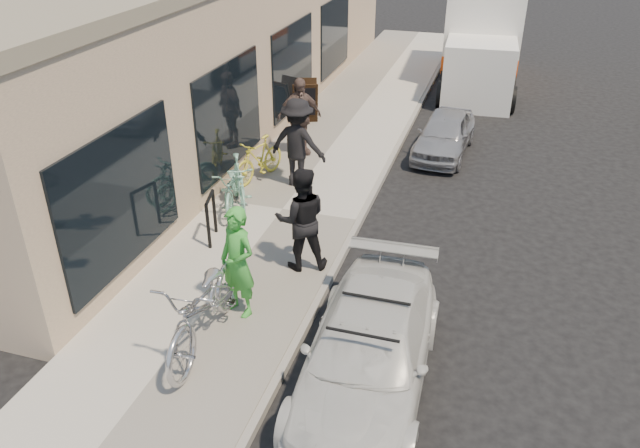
# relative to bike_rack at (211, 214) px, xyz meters

# --- Properties ---
(ground) EXTENTS (120.00, 120.00, 0.00)m
(ground) POSITION_rel_bike_rack_xyz_m (2.79, -1.51, -0.68)
(ground) COLOR black
(ground) RESTS_ON ground
(sidewalk) EXTENTS (3.00, 34.00, 0.15)m
(sidewalk) POSITION_rel_bike_rack_xyz_m (0.79, 1.49, -0.61)
(sidewalk) COLOR #ACA69A
(sidewalk) RESTS_ON ground
(curb) EXTENTS (0.12, 34.00, 0.13)m
(curb) POSITION_rel_bike_rack_xyz_m (2.34, 1.49, -0.62)
(curb) COLOR gray
(curb) RESTS_ON ground
(storefront) EXTENTS (3.60, 20.00, 4.22)m
(storefront) POSITION_rel_bike_rack_xyz_m (-2.45, 6.48, 1.44)
(storefront) COLOR #CCAF8D
(storefront) RESTS_ON ground
(bike_rack) EXTENTS (0.20, 0.61, 0.88)m
(bike_rack) POSITION_rel_bike_rack_xyz_m (0.00, 0.00, 0.00)
(bike_rack) COLOR black
(bike_rack) RESTS_ON sidewalk
(sandwich_board) EXTENTS (0.85, 0.86, 1.09)m
(sandwich_board) POSITION_rel_bike_rack_xyz_m (-0.37, 6.47, 0.03)
(sandwich_board) COLOR black
(sandwich_board) RESTS_ON sidewalk
(sedan_white) EXTENTS (1.72, 3.95, 1.17)m
(sedan_white) POSITION_rel_bike_rack_xyz_m (3.49, -2.63, -0.11)
(sedan_white) COLOR silver
(sedan_white) RESTS_ON ground
(sedan_silver) EXTENTS (1.38, 3.02, 1.00)m
(sedan_silver) POSITION_rel_bike_rack_xyz_m (3.43, 5.66, -0.18)
(sedan_silver) COLOR #9B9BA0
(sedan_silver) RESTS_ON ground
(moving_truck) EXTENTS (2.56, 6.08, 2.93)m
(moving_truck) POSITION_rel_bike_rack_xyz_m (3.73, 12.06, 0.62)
(moving_truck) COLOR white
(moving_truck) RESTS_ON ground
(tandem_bike) EXTENTS (0.98, 2.45, 1.26)m
(tandem_bike) POSITION_rel_bike_rack_xyz_m (1.19, -2.61, 0.10)
(tandem_bike) COLOR #B2B2B4
(tandem_bike) RESTS_ON sidewalk
(woman_rider) EXTENTS (0.75, 0.64, 1.73)m
(woman_rider) POSITION_rel_bike_rack_xyz_m (1.34, -1.82, 0.34)
(woman_rider) COLOR green
(woman_rider) RESTS_ON sidewalk
(man_standing) EXTENTS (1.06, 0.96, 1.78)m
(man_standing) POSITION_rel_bike_rack_xyz_m (1.82, -0.35, 0.36)
(man_standing) COLOR black
(man_standing) RESTS_ON sidewalk
(cruiser_bike_a) EXTENTS (1.25, 1.70, 1.01)m
(cruiser_bike_a) POSITION_rel_bike_rack_xyz_m (-0.04, 1.34, -0.02)
(cruiser_bike_a) COLOR #7CB9A2
(cruiser_bike_a) RESTS_ON sidewalk
(cruiser_bike_b) EXTENTS (1.10, 1.82, 0.90)m
(cruiser_bike_b) POSITION_rel_bike_rack_xyz_m (-0.15, 1.25, -0.08)
(cruiser_bike_b) COLOR #7CB9A2
(cruiser_bike_b) RESTS_ON sidewalk
(cruiser_bike_c) EXTENTS (0.89, 1.60, 0.93)m
(cruiser_bike_c) POSITION_rel_bike_rack_xyz_m (-0.17, 2.68, -0.07)
(cruiser_bike_c) COLOR gold
(cruiser_bike_c) RESTS_ON sidewalk
(bystander_a) EXTENTS (1.29, 0.85, 1.88)m
(bystander_a) POSITION_rel_bike_rack_xyz_m (0.73, 2.67, 0.41)
(bystander_a) COLOR black
(bystander_a) RESTS_ON sidewalk
(bystander_b) EXTENTS (1.11, 1.02, 1.82)m
(bystander_b) POSITION_rel_bike_rack_xyz_m (0.21, 4.29, 0.38)
(bystander_b) COLOR brown
(bystander_b) RESTS_ON sidewalk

